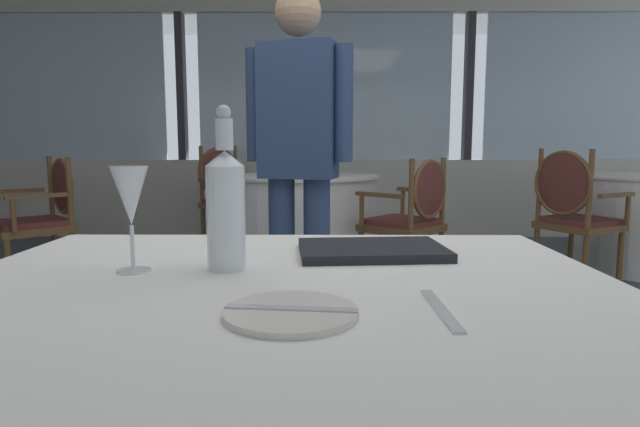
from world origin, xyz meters
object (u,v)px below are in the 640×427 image
object	(u,v)px
dining_chair_2_0	(44,212)
menu_book	(372,250)
wine_glass	(130,198)
dining_chair_0_1	(572,207)
dining_chair_1_0	(226,190)
dining_chair_1_1	(412,213)
side_plate	(291,312)
water_bottle	(226,205)
diner_person_0	(299,148)

from	to	relation	value
dining_chair_2_0	menu_book	bearing A→B (deg)	86.12
wine_glass	dining_chair_2_0	distance (m)	3.10
menu_book	dining_chair_0_1	xyz separation A→B (m)	(1.68, 2.59, -0.21)
dining_chair_0_1	dining_chair_1_0	distance (m)	2.97
wine_glass	dining_chair_1_0	size ratio (longest dim) A/B	0.20
dining_chair_1_0	dining_chair_1_1	xyz separation A→B (m)	(1.54, -1.39, -0.04)
dining_chair_1_1	dining_chair_2_0	xyz separation A→B (m)	(-2.57, 0.06, 0.00)
side_plate	dining_chair_2_0	distance (m)	3.48
water_bottle	diner_person_0	xyz separation A→B (m)	(0.07, 1.54, 0.10)
menu_book	dining_chair_1_1	size ratio (longest dim) A/B	0.35
side_plate	dining_chair_2_0	xyz separation A→B (m)	(-1.92, 2.90, -0.22)
dining_chair_0_1	dining_chair_2_0	distance (m)	3.75
dining_chair_2_0	diner_person_0	size ratio (longest dim) A/B	0.53
menu_book	dining_chair_0_1	size ratio (longest dim) A/B	0.32
dining_chair_0_1	dining_chair_1_0	xyz separation A→B (m)	(-2.71, 1.21, 0.02)
water_bottle	diner_person_0	bearing A→B (deg)	87.41
dining_chair_1_1	diner_person_0	xyz separation A→B (m)	(-0.73, -1.02, 0.45)
menu_book	dining_chair_2_0	bearing A→B (deg)	125.27
menu_book	water_bottle	bearing A→B (deg)	-159.37
water_bottle	dining_chair_1_0	bearing A→B (deg)	100.59
dining_chair_2_0	dining_chair_1_1	bearing A→B (deg)	134.89
diner_person_0	wine_glass	bearing A→B (deg)	4.82
wine_glass	dining_chair_0_1	world-z (taller)	dining_chair_0_1
menu_book	wine_glass	bearing A→B (deg)	-165.39
side_plate	menu_book	xyz separation A→B (m)	(0.15, 0.43, 0.01)
menu_book	dining_chair_2_0	size ratio (longest dim) A/B	0.34
side_plate	dining_chair_1_0	world-z (taller)	dining_chair_1_0
dining_chair_0_1	dining_chair_1_1	world-z (taller)	dining_chair_0_1
dining_chair_1_0	dining_chair_2_0	bearing A→B (deg)	-85.80
water_bottle	dining_chair_2_0	world-z (taller)	water_bottle
dining_chair_1_0	dining_chair_2_0	size ratio (longest dim) A/B	1.08
water_bottle	wine_glass	bearing A→B (deg)	-171.86
dining_chair_0_1	dining_chair_1_0	world-z (taller)	dining_chair_1_0
menu_book	dining_chair_2_0	world-z (taller)	dining_chair_2_0
dining_chair_1_1	water_bottle	bearing A→B (deg)	114.71
side_plate	dining_chair_0_1	world-z (taller)	dining_chair_0_1
wine_glass	diner_person_0	bearing A→B (deg)	81.05
dining_chair_0_1	diner_person_0	distance (m)	2.29
dining_chair_1_0	diner_person_0	xyz separation A→B (m)	(0.81, -2.40, 0.41)
dining_chair_1_0	dining_chair_1_1	world-z (taller)	dining_chair_1_0
water_bottle	menu_book	bearing A→B (deg)	25.37
dining_chair_2_0	diner_person_0	xyz separation A→B (m)	(1.84, -1.07, 0.45)
side_plate	dining_chair_2_0	bearing A→B (deg)	123.50
wine_glass	menu_book	xyz separation A→B (m)	(0.47, 0.17, -0.13)
water_bottle	menu_book	xyz separation A→B (m)	(0.30, 0.14, -0.12)
menu_book	dining_chair_0_1	distance (m)	3.10
wine_glass	dining_chair_1_0	xyz separation A→B (m)	(-0.56, 3.97, -0.33)
dining_chair_0_1	menu_book	bearing A→B (deg)	-152.00
dining_chair_2_0	dining_chair_1_0	bearing A→B (deg)	-171.77
dining_chair_1_0	dining_chair_1_1	bearing A→B (deg)	-0.00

